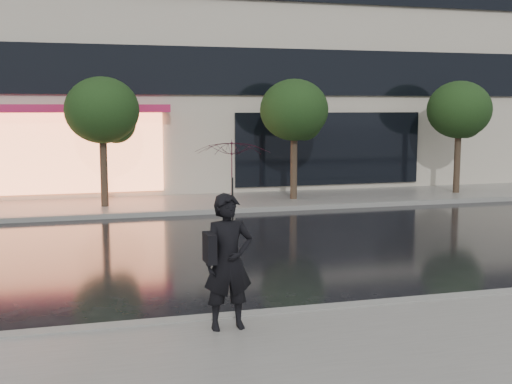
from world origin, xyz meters
name	(u,v)px	position (x,y,z in m)	size (l,w,h in m)	color
ground	(313,295)	(0.00, 0.00, 0.00)	(120.00, 120.00, 0.00)	black
sidewalk_near	(410,369)	(0.00, -3.25, 0.06)	(60.00, 4.50, 0.12)	slate
sidewalk_far	(202,203)	(0.00, 10.25, 0.06)	(60.00, 3.50, 0.12)	slate
curb_near	(336,310)	(0.00, -1.00, 0.07)	(60.00, 0.25, 0.14)	gray
curb_far	(212,211)	(0.00, 8.50, 0.07)	(60.00, 0.25, 0.14)	gray
tree_mid_west	(104,113)	(-2.94, 10.03, 2.92)	(2.20, 2.20, 3.99)	#33261C
tree_mid_east	(296,112)	(3.06, 10.03, 2.92)	(2.20, 2.20, 3.99)	#33261C
tree_far_east	(460,112)	(9.06, 10.03, 2.92)	(2.20, 2.20, 3.99)	#33261C
pedestrian_with_umbrella	(231,208)	(-1.73, -1.50, 1.77)	(1.02, 1.04, 2.55)	black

